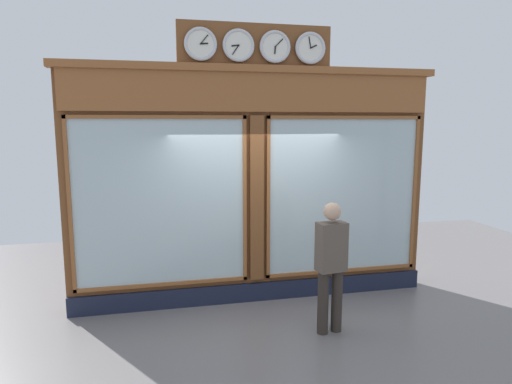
# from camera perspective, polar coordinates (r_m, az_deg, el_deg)

# --- Properties ---
(shop_facade) EXTENTS (5.48, 0.42, 4.03)m
(shop_facade) POSITION_cam_1_polar(r_m,az_deg,el_deg) (6.63, -0.23, 1.06)
(shop_facade) COLOR brown
(shop_facade) RESTS_ON ground_plane
(pedestrian) EXTENTS (0.39, 0.27, 1.69)m
(pedestrian) POSITION_cam_1_polar(r_m,az_deg,el_deg) (5.76, 9.54, -8.82)
(pedestrian) COLOR #312A24
(pedestrian) RESTS_ON ground_plane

